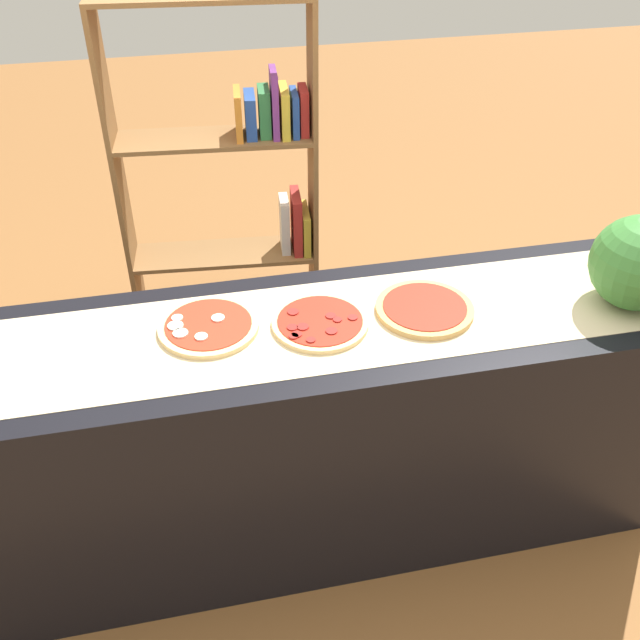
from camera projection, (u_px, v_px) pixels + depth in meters
The scene contains 8 objects.
ground_plane at pixel (320, 515), 2.72m from camera, with size 12.00×12.00×0.00m, color brown.
counter at pixel (320, 431), 2.46m from camera, with size 2.32×0.61×0.89m, color black.
parchment_paper at pixel (320, 325), 2.20m from camera, with size 2.11×0.46×0.00m, color beige.
pizza_mozzarella_0 at pixel (208, 326), 2.17m from camera, with size 0.30×0.30×0.02m.
pizza_pepperoni_1 at pixel (320, 323), 2.19m from camera, with size 0.29×0.29×0.02m.
pizza_plain_2 at pixel (424, 309), 2.25m from camera, with size 0.30×0.30×0.02m.
watermelon at pixel (639, 263), 2.21m from camera, with size 0.29×0.29×0.29m, color #387A33.
bookshelf at pixel (243, 208), 3.08m from camera, with size 0.83×0.31×1.61m.
Camera 1 is at (-0.37, -1.72, 2.20)m, focal length 40.90 mm.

